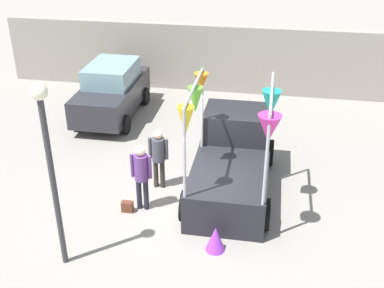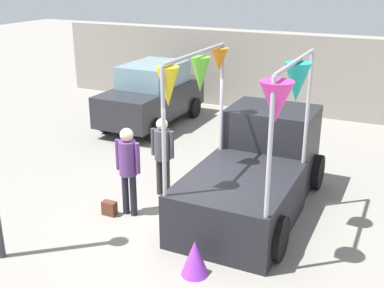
# 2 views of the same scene
# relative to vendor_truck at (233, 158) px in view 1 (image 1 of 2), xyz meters

# --- Properties ---
(ground_plane) EXTENTS (60.00, 60.00, 0.00)m
(ground_plane) POSITION_rel_vendor_truck_xyz_m (-0.84, -1.06, -0.86)
(ground_plane) COLOR gray
(vendor_truck) EXTENTS (2.31, 4.09, 3.21)m
(vendor_truck) POSITION_rel_vendor_truck_xyz_m (0.00, 0.00, 0.00)
(vendor_truck) COLOR black
(vendor_truck) RESTS_ON ground
(parked_car) EXTENTS (1.88, 4.00, 1.88)m
(parked_car) POSITION_rel_vendor_truck_xyz_m (-4.61, 3.85, 0.09)
(parked_car) COLOR #26262B
(parked_car) RESTS_ON ground
(person_customer) EXTENTS (0.53, 0.34, 1.78)m
(person_customer) POSITION_rel_vendor_truck_xyz_m (-2.09, -1.46, 0.23)
(person_customer) COLOR black
(person_customer) RESTS_ON ground
(person_vendor) EXTENTS (0.53, 0.34, 1.70)m
(person_vendor) POSITION_rel_vendor_truck_xyz_m (-1.92, -0.41, 0.17)
(person_vendor) COLOR #2D2823
(person_vendor) RESTS_ON ground
(handbag) EXTENTS (0.28, 0.16, 0.28)m
(handbag) POSITION_rel_vendor_truck_xyz_m (-2.44, -1.66, -0.72)
(handbag) COLOR #592D1E
(handbag) RESTS_ON ground
(street_lamp) EXTENTS (0.32, 0.32, 4.08)m
(street_lamp) POSITION_rel_vendor_truck_xyz_m (-3.23, -3.66, 1.79)
(street_lamp) COLOR #333338
(street_lamp) RESTS_ON ground
(brick_boundary_wall) EXTENTS (18.00, 0.36, 2.60)m
(brick_boundary_wall) POSITION_rel_vendor_truck_xyz_m (-0.84, 6.95, 0.44)
(brick_boundary_wall) COLOR gray
(brick_boundary_wall) RESTS_ON ground
(folded_kite_bundle_violet) EXTENTS (0.53, 0.53, 0.60)m
(folded_kite_bundle_violet) POSITION_rel_vendor_truck_xyz_m (-0.10, -2.72, -0.56)
(folded_kite_bundle_violet) COLOR purple
(folded_kite_bundle_violet) RESTS_ON ground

